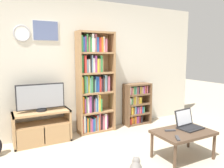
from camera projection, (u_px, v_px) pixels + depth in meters
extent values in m
cube|color=beige|center=(81.00, 67.00, 4.32)|extent=(5.69, 0.06, 2.60)
torus|color=#B2B2B7|center=(22.00, 33.00, 3.70)|extent=(0.28, 0.03, 0.28)
cylinder|color=white|center=(22.00, 33.00, 3.70)|extent=(0.23, 0.02, 0.23)
cube|color=silver|center=(46.00, 31.00, 3.89)|extent=(0.47, 0.01, 0.37)
cube|color=slate|center=(46.00, 31.00, 3.88)|extent=(0.43, 0.02, 0.34)
cube|color=tan|center=(14.00, 131.00, 3.63)|extent=(0.04, 0.40, 0.57)
cube|color=tan|center=(68.00, 123.00, 4.06)|extent=(0.04, 0.40, 0.57)
cube|color=tan|center=(42.00, 112.00, 3.81)|extent=(0.96, 0.40, 0.04)
cube|color=tan|center=(43.00, 141.00, 3.88)|extent=(0.96, 0.40, 0.04)
cube|color=tan|center=(42.00, 124.00, 3.84)|extent=(0.89, 0.37, 0.04)
cube|color=tan|center=(31.00, 138.00, 3.59)|extent=(0.43, 0.02, 0.31)
cube|color=tan|center=(58.00, 133.00, 3.79)|extent=(0.43, 0.02, 0.31)
cylinder|color=black|center=(41.00, 110.00, 3.81)|extent=(0.18, 0.18, 0.04)
cube|color=black|center=(41.00, 96.00, 3.77)|extent=(0.81, 0.05, 0.44)
cube|color=#9399A3|center=(41.00, 97.00, 3.75)|extent=(0.77, 0.01, 0.40)
cube|color=#9E754C|center=(79.00, 84.00, 4.14)|extent=(0.04, 0.28, 1.98)
cube|color=#9E754C|center=(112.00, 82.00, 4.47)|extent=(0.04, 0.28, 1.98)
cube|color=#9E754C|center=(93.00, 82.00, 4.42)|extent=(0.74, 0.02, 1.98)
cube|color=#9E754C|center=(96.00, 130.00, 4.43)|extent=(0.67, 0.24, 0.04)
cube|color=#9E754C|center=(96.00, 112.00, 4.38)|extent=(0.67, 0.24, 0.04)
cube|color=#9E754C|center=(96.00, 93.00, 4.33)|extent=(0.67, 0.24, 0.04)
cube|color=#9E754C|center=(96.00, 73.00, 4.27)|extent=(0.67, 0.24, 0.04)
cube|color=#9E754C|center=(96.00, 53.00, 4.22)|extent=(0.67, 0.24, 0.04)
cube|color=#9E754C|center=(95.00, 32.00, 4.17)|extent=(0.67, 0.24, 0.04)
cube|color=red|center=(81.00, 125.00, 4.27)|extent=(0.02, 0.21, 0.28)
cube|color=white|center=(83.00, 123.00, 4.29)|extent=(0.04, 0.21, 0.34)
cube|color=#2856A8|center=(85.00, 124.00, 4.31)|extent=(0.03, 0.19, 0.29)
cube|color=orange|center=(86.00, 124.00, 4.32)|extent=(0.02, 0.22, 0.28)
cube|color=#388947|center=(87.00, 124.00, 4.34)|extent=(0.04, 0.18, 0.28)
cube|color=#B75B70|center=(89.00, 124.00, 4.35)|extent=(0.03, 0.20, 0.27)
cube|color=#9E4293|center=(90.00, 124.00, 4.36)|extent=(0.02, 0.22, 0.26)
cube|color=#2856A8|center=(92.00, 124.00, 4.38)|extent=(0.04, 0.21, 0.25)
cube|color=#5B9389|center=(94.00, 123.00, 4.40)|extent=(0.03, 0.20, 0.27)
cube|color=red|center=(95.00, 122.00, 4.41)|extent=(0.02, 0.19, 0.29)
cube|color=#759EB7|center=(96.00, 122.00, 4.42)|extent=(0.02, 0.21, 0.32)
cube|color=orange|center=(97.00, 123.00, 4.43)|extent=(0.02, 0.22, 0.28)
cube|color=#B75B70|center=(98.00, 121.00, 4.45)|extent=(0.04, 0.17, 0.34)
cube|color=#232328|center=(100.00, 122.00, 4.47)|extent=(0.02, 0.18, 0.28)
cube|color=#B75B70|center=(102.00, 122.00, 4.48)|extent=(0.04, 0.20, 0.28)
cube|color=white|center=(104.00, 121.00, 4.49)|extent=(0.04, 0.22, 0.32)
cube|color=#9E4293|center=(105.00, 121.00, 4.53)|extent=(0.04, 0.17, 0.27)
cube|color=#2856A8|center=(81.00, 105.00, 4.22)|extent=(0.02, 0.19, 0.31)
cube|color=orange|center=(82.00, 104.00, 4.23)|extent=(0.03, 0.19, 0.32)
cube|color=#9E4293|center=(84.00, 105.00, 4.24)|extent=(0.02, 0.22, 0.28)
cube|color=#388947|center=(85.00, 104.00, 4.26)|extent=(0.03, 0.19, 0.33)
cube|color=white|center=(87.00, 104.00, 4.28)|extent=(0.04, 0.19, 0.30)
cube|color=#9E4293|center=(89.00, 104.00, 4.29)|extent=(0.04, 0.21, 0.32)
cube|color=#232328|center=(90.00, 103.00, 4.31)|extent=(0.04, 0.19, 0.34)
cube|color=#232328|center=(92.00, 105.00, 4.34)|extent=(0.02, 0.17, 0.25)
cube|color=#B75B70|center=(93.00, 105.00, 4.34)|extent=(0.02, 0.19, 0.25)
cube|color=#759EB7|center=(94.00, 104.00, 4.35)|extent=(0.02, 0.22, 0.28)
cube|color=#2856A8|center=(95.00, 105.00, 4.36)|extent=(0.02, 0.21, 0.25)
cube|color=white|center=(97.00, 102.00, 4.37)|extent=(0.02, 0.20, 0.34)
cube|color=gold|center=(98.00, 102.00, 4.38)|extent=(0.03, 0.22, 0.33)
cube|color=#388947|center=(99.00, 104.00, 4.40)|extent=(0.03, 0.22, 0.25)
cube|color=gold|center=(81.00, 85.00, 4.17)|extent=(0.03, 0.21, 0.31)
cube|color=red|center=(82.00, 86.00, 4.19)|extent=(0.02, 0.18, 0.27)
cube|color=#388947|center=(84.00, 84.00, 4.19)|extent=(0.04, 0.21, 0.34)
cube|color=#759EB7|center=(86.00, 84.00, 4.22)|extent=(0.04, 0.17, 0.31)
cube|color=gold|center=(87.00, 84.00, 4.24)|extent=(0.02, 0.18, 0.34)
cube|color=#5B9389|center=(89.00, 85.00, 4.24)|extent=(0.02, 0.21, 0.29)
cube|color=#388947|center=(90.00, 84.00, 4.26)|extent=(0.04, 0.21, 0.32)
cube|color=#232328|center=(92.00, 84.00, 4.28)|extent=(0.03, 0.18, 0.30)
cube|color=#5B9389|center=(94.00, 86.00, 4.30)|extent=(0.02, 0.20, 0.25)
cube|color=#2856A8|center=(95.00, 84.00, 4.31)|extent=(0.02, 0.19, 0.31)
cube|color=#2856A8|center=(96.00, 84.00, 4.32)|extent=(0.02, 0.18, 0.31)
cube|color=#2856A8|center=(97.00, 84.00, 4.32)|extent=(0.02, 0.20, 0.30)
cube|color=red|center=(98.00, 84.00, 4.34)|extent=(0.03, 0.20, 0.29)
cube|color=#B75B70|center=(100.00, 85.00, 4.37)|extent=(0.03, 0.17, 0.25)
cube|color=#232328|center=(101.00, 84.00, 4.37)|extent=(0.02, 0.22, 0.28)
cube|color=#93704C|center=(102.00, 85.00, 4.39)|extent=(0.02, 0.20, 0.26)
cube|color=#759EB7|center=(104.00, 83.00, 4.39)|extent=(0.03, 0.21, 0.32)
cube|color=#5B9389|center=(105.00, 83.00, 4.41)|extent=(0.03, 0.18, 0.32)
cube|color=#B75B70|center=(107.00, 83.00, 4.42)|extent=(0.04, 0.22, 0.30)
cube|color=#2856A8|center=(80.00, 66.00, 4.12)|extent=(0.02, 0.18, 0.25)
cube|color=#388947|center=(81.00, 64.00, 4.13)|extent=(0.04, 0.17, 0.32)
cube|color=red|center=(84.00, 64.00, 4.14)|extent=(0.04, 0.22, 0.32)
cube|color=#759EB7|center=(86.00, 66.00, 4.17)|extent=(0.04, 0.18, 0.25)
cube|color=white|center=(88.00, 66.00, 4.20)|extent=(0.03, 0.18, 0.25)
cube|color=#232328|center=(89.00, 64.00, 4.20)|extent=(0.02, 0.19, 0.33)
cube|color=#759EB7|center=(91.00, 64.00, 4.21)|extent=(0.02, 0.21, 0.33)
cube|color=white|center=(92.00, 65.00, 4.23)|extent=(0.04, 0.19, 0.27)
cube|color=#9E4293|center=(94.00, 64.00, 4.25)|extent=(0.04, 0.19, 0.32)
cube|color=gold|center=(96.00, 65.00, 4.27)|extent=(0.04, 0.22, 0.26)
cube|color=#93704C|center=(98.00, 65.00, 4.28)|extent=(0.02, 0.22, 0.26)
cube|color=#388947|center=(99.00, 64.00, 4.30)|extent=(0.04, 0.21, 0.32)
cube|color=#93704C|center=(101.00, 65.00, 4.32)|extent=(0.02, 0.20, 0.26)
cube|color=#388947|center=(80.00, 44.00, 4.06)|extent=(0.04, 0.22, 0.30)
cube|color=#2856A8|center=(82.00, 45.00, 4.09)|extent=(0.04, 0.19, 0.27)
cube|color=#9E4293|center=(84.00, 44.00, 4.11)|extent=(0.02, 0.18, 0.29)
cube|color=#388947|center=(86.00, 43.00, 4.12)|extent=(0.03, 0.19, 0.33)
cube|color=#93704C|center=(87.00, 44.00, 4.13)|extent=(0.02, 0.21, 0.28)
cube|color=#388947|center=(89.00, 45.00, 4.15)|extent=(0.04, 0.20, 0.27)
cube|color=white|center=(91.00, 43.00, 4.16)|extent=(0.04, 0.21, 0.33)
cube|color=white|center=(93.00, 45.00, 4.20)|extent=(0.03, 0.17, 0.26)
cube|color=#B75B70|center=(94.00, 43.00, 4.20)|extent=(0.02, 0.18, 0.34)
cube|color=#2856A8|center=(96.00, 45.00, 4.22)|extent=(0.04, 0.18, 0.28)
cube|color=red|center=(98.00, 45.00, 4.24)|extent=(0.04, 0.19, 0.27)
cube|color=orange|center=(100.00, 45.00, 4.26)|extent=(0.04, 0.19, 0.28)
cube|color=white|center=(102.00, 44.00, 4.28)|extent=(0.03, 0.17, 0.29)
cube|color=#B75B70|center=(104.00, 46.00, 4.30)|extent=(0.04, 0.20, 0.25)
cube|color=brown|center=(126.00, 105.00, 4.71)|extent=(0.04, 0.27, 0.91)
cube|color=brown|center=(148.00, 103.00, 4.97)|extent=(0.04, 0.27, 0.91)
cube|color=brown|center=(134.00, 103.00, 4.95)|extent=(0.61, 0.02, 0.91)
cube|color=brown|center=(137.00, 123.00, 4.90)|extent=(0.54, 0.24, 0.04)
cube|color=brown|center=(137.00, 114.00, 4.87)|extent=(0.54, 0.24, 0.04)
cube|color=brown|center=(137.00, 104.00, 4.84)|extent=(0.54, 0.24, 0.04)
cube|color=brown|center=(137.00, 94.00, 4.81)|extent=(0.54, 0.24, 0.04)
cube|color=brown|center=(137.00, 84.00, 4.78)|extent=(0.54, 0.24, 0.04)
cube|color=#388947|center=(127.00, 120.00, 4.78)|extent=(0.03, 0.19, 0.16)
cube|color=red|center=(129.00, 121.00, 4.79)|extent=(0.04, 0.21, 0.13)
cube|color=orange|center=(130.00, 119.00, 4.81)|extent=(0.02, 0.18, 0.17)
cube|color=orange|center=(131.00, 120.00, 4.83)|extent=(0.03, 0.17, 0.13)
cube|color=#93704C|center=(132.00, 120.00, 4.85)|extent=(0.02, 0.17, 0.14)
cube|color=orange|center=(134.00, 119.00, 4.86)|extent=(0.04, 0.19, 0.16)
cube|color=#9E4293|center=(135.00, 119.00, 4.88)|extent=(0.02, 0.18, 0.15)
cube|color=#9E4293|center=(136.00, 119.00, 4.89)|extent=(0.03, 0.19, 0.16)
cube|color=#B75B70|center=(137.00, 119.00, 4.91)|extent=(0.02, 0.17, 0.14)
cube|color=red|center=(138.00, 118.00, 4.92)|extent=(0.02, 0.17, 0.17)
cube|color=#232328|center=(139.00, 118.00, 4.92)|extent=(0.03, 0.21, 0.16)
cube|color=#759EB7|center=(127.00, 111.00, 4.75)|extent=(0.03, 0.20, 0.16)
cube|color=#B75B70|center=(128.00, 110.00, 4.77)|extent=(0.02, 0.18, 0.16)
cube|color=gold|center=(130.00, 110.00, 4.78)|extent=(0.04, 0.21, 0.17)
cube|color=orange|center=(131.00, 110.00, 4.80)|extent=(0.04, 0.18, 0.14)
cube|color=#759EB7|center=(133.00, 110.00, 4.81)|extent=(0.03, 0.21, 0.17)
cube|color=#2856A8|center=(134.00, 110.00, 4.84)|extent=(0.03, 0.18, 0.14)
cube|color=#9E4293|center=(136.00, 110.00, 4.85)|extent=(0.03, 0.21, 0.15)
cube|color=#5B9389|center=(137.00, 109.00, 4.86)|extent=(0.02, 0.19, 0.15)
cube|color=#B75B70|center=(138.00, 109.00, 4.87)|extent=(0.03, 0.21, 0.16)
cube|color=red|center=(139.00, 109.00, 4.89)|extent=(0.02, 0.21, 0.17)
cube|color=#2856A8|center=(140.00, 109.00, 4.90)|extent=(0.03, 0.21, 0.15)
cube|color=#388947|center=(142.00, 109.00, 4.92)|extent=(0.03, 0.21, 0.14)
cube|color=#759EB7|center=(127.00, 101.00, 4.72)|extent=(0.03, 0.19, 0.15)
cube|color=white|center=(129.00, 101.00, 4.74)|extent=(0.03, 0.19, 0.14)
cube|color=#388947|center=(130.00, 101.00, 4.75)|extent=(0.03, 0.19, 0.13)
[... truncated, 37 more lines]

